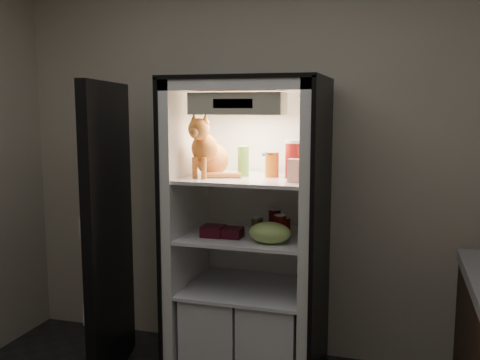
# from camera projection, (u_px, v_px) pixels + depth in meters

# --- Properties ---
(room_shell) EXTENTS (3.60, 3.60, 3.60)m
(room_shell) POSITION_uv_depth(u_px,v_px,m) (146.00, 131.00, 1.88)
(room_shell) COLOR white
(room_shell) RESTS_ON floor
(refrigerator) EXTENTS (0.90, 0.72, 1.88)m
(refrigerator) POSITION_uv_depth(u_px,v_px,m) (250.00, 255.00, 3.31)
(refrigerator) COLOR white
(refrigerator) RESTS_ON floor
(fridge_door) EXTENTS (0.27, 0.86, 1.85)m
(fridge_door) POSITION_uv_depth(u_px,v_px,m) (109.00, 236.00, 3.28)
(fridge_door) COLOR black
(fridge_door) RESTS_ON floor
(tabby_cat) EXTENTS (0.32, 0.37, 0.38)m
(tabby_cat) POSITION_uv_depth(u_px,v_px,m) (208.00, 153.00, 3.17)
(tabby_cat) COLOR #B44B17
(tabby_cat) RESTS_ON refrigerator
(parmesan_shaker) EXTENTS (0.07, 0.07, 0.18)m
(parmesan_shaker) POSITION_uv_depth(u_px,v_px,m) (243.00, 161.00, 3.18)
(parmesan_shaker) COLOR green
(parmesan_shaker) RESTS_ON refrigerator
(mayo_tub) EXTENTS (0.09, 0.09, 0.13)m
(mayo_tub) POSITION_uv_depth(u_px,v_px,m) (269.00, 163.00, 3.31)
(mayo_tub) COLOR white
(mayo_tub) RESTS_ON refrigerator
(salsa_jar) EXTENTS (0.08, 0.08, 0.15)m
(salsa_jar) POSITION_uv_depth(u_px,v_px,m) (272.00, 165.00, 3.15)
(salsa_jar) COLOR maroon
(salsa_jar) RESTS_ON refrigerator
(pepper_jar) EXTENTS (0.13, 0.13, 0.22)m
(pepper_jar) POSITION_uv_depth(u_px,v_px,m) (296.00, 159.00, 3.11)
(pepper_jar) COLOR maroon
(pepper_jar) RESTS_ON refrigerator
(cream_carton) EXTENTS (0.07, 0.07, 0.13)m
(cream_carton) POSITION_uv_depth(u_px,v_px,m) (295.00, 170.00, 2.95)
(cream_carton) COLOR white
(cream_carton) RESTS_ON refrigerator
(soda_can_a) EXTENTS (0.08, 0.08, 0.14)m
(soda_can_a) POSITION_uv_depth(u_px,v_px,m) (275.00, 220.00, 3.29)
(soda_can_a) COLOR black
(soda_can_a) RESTS_ON refrigerator
(soda_can_b) EXTENTS (0.06, 0.06, 0.12)m
(soda_can_b) POSITION_uv_depth(u_px,v_px,m) (285.00, 227.00, 3.15)
(soda_can_b) COLOR black
(soda_can_b) RESTS_ON refrigerator
(soda_can_c) EXTENTS (0.07, 0.07, 0.14)m
(soda_can_c) POSITION_uv_depth(u_px,v_px,m) (280.00, 226.00, 3.13)
(soda_can_c) COLOR black
(soda_can_c) RESTS_ON refrigerator
(condiment_jar) EXTENTS (0.07, 0.07, 0.10)m
(condiment_jar) POSITION_uv_depth(u_px,v_px,m) (257.00, 224.00, 3.26)
(condiment_jar) COLOR brown
(condiment_jar) RESTS_ON refrigerator
(grape_bag) EXTENTS (0.24, 0.17, 0.12)m
(grape_bag) POSITION_uv_depth(u_px,v_px,m) (270.00, 233.00, 3.01)
(grape_bag) COLOR #89AE51
(grape_bag) RESTS_ON refrigerator
(berry_box_left) EXTENTS (0.13, 0.13, 0.06)m
(berry_box_left) POSITION_uv_depth(u_px,v_px,m) (213.00, 231.00, 3.17)
(berry_box_left) COLOR #440B16
(berry_box_left) RESTS_ON refrigerator
(berry_box_right) EXTENTS (0.12, 0.12, 0.06)m
(berry_box_right) POSITION_uv_depth(u_px,v_px,m) (232.00, 233.00, 3.14)
(berry_box_right) COLOR #440B16
(berry_box_right) RESTS_ON refrigerator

